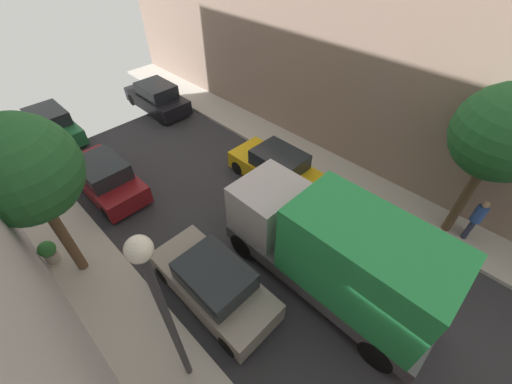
{
  "coord_description": "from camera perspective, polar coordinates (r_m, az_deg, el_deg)",
  "views": [
    {
      "loc": [
        -5.41,
        0.06,
        9.14
      ],
      "look_at": [
        1.19,
        6.55,
        0.5
      ],
      "focal_mm": 22.24,
      "sensor_mm": 36.0,
      "label": 1
    }
  ],
  "objects": [
    {
      "name": "parked_car_left_5",
      "position": [
        19.31,
        -32.97,
        10.06
      ],
      "size": [
        1.78,
        4.2,
        1.57
      ],
      "color": "#1E6638",
      "rests_on": "ground"
    },
    {
      "name": "lamp_post",
      "position": [
        6.36,
        -16.7,
        -18.58
      ],
      "size": [
        0.44,
        0.44,
        5.4
      ],
      "color": "#333338",
      "rests_on": "sidewalk_left"
    },
    {
      "name": "ground",
      "position": [
        10.62,
        23.04,
        -22.57
      ],
      "size": [
        32.0,
        32.0,
        0.0
      ],
      "primitive_type": "plane",
      "color": "#2D2D33"
    },
    {
      "name": "parked_car_right_2",
      "position": [
        13.48,
        3.79,
        4.29
      ],
      "size": [
        1.78,
        4.2,
        1.57
      ],
      "color": "gold",
      "rests_on": "ground"
    },
    {
      "name": "sidewalk_right",
      "position": [
        13.8,
        32.37,
        -6.6
      ],
      "size": [
        2.0,
        44.0,
        0.15
      ],
      "primitive_type": "cube",
      "color": "#B7B2A8",
      "rests_on": "ground"
    },
    {
      "name": "delivery_truck",
      "position": [
        9.38,
        14.07,
        -10.45
      ],
      "size": [
        2.26,
        6.6,
        3.38
      ],
      "color": "#4C4C51",
      "rests_on": "ground"
    },
    {
      "name": "potted_plant_0",
      "position": [
        12.61,
        -33.29,
        -8.88
      ],
      "size": [
        0.54,
        0.54,
        0.85
      ],
      "color": "#B2A899",
      "rests_on": "sidewalk_left"
    },
    {
      "name": "parked_car_left_4",
      "position": [
        14.39,
        -25.53,
        2.36
      ],
      "size": [
        1.78,
        4.2,
        1.57
      ],
      "color": "maroon",
      "rests_on": "ground"
    },
    {
      "name": "street_tree_2",
      "position": [
        9.65,
        -36.54,
        3.05
      ],
      "size": [
        2.83,
        2.83,
        5.53
      ],
      "color": "brown",
      "rests_on": "sidewalk_left"
    },
    {
      "name": "parked_car_right_3",
      "position": [
        19.73,
        -17.34,
        15.87
      ],
      "size": [
        1.78,
        4.2,
        1.57
      ],
      "color": "black",
      "rests_on": "ground"
    },
    {
      "name": "parked_car_left_3",
      "position": [
        9.89,
        -7.62,
        -15.93
      ],
      "size": [
        1.78,
        4.2,
        1.57
      ],
      "color": "gray",
      "rests_on": "ground"
    },
    {
      "name": "street_tree_1",
      "position": [
        11.49,
        38.11,
        8.19
      ],
      "size": [
        2.83,
        2.83,
        5.52
      ],
      "color": "brown",
      "rests_on": "sidewalk_right"
    },
    {
      "name": "pedestrian",
      "position": [
        13.25,
        34.84,
        -3.92
      ],
      "size": [
        0.4,
        0.36,
        1.72
      ],
      "color": "#2D334C",
      "rests_on": "sidewalk_right"
    }
  ]
}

